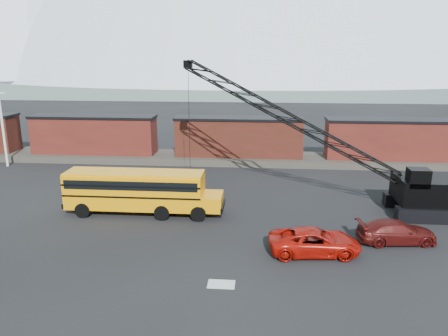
% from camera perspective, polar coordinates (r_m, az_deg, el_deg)
% --- Properties ---
extents(ground, '(160.00, 160.00, 0.00)m').
position_cam_1_polar(ground, '(26.81, -0.64, -10.66)').
color(ground, black).
rests_on(ground, ground).
extents(gravel_berm, '(120.00, 5.00, 0.70)m').
position_cam_1_polar(gravel_berm, '(47.47, 1.93, 1.24)').
color(gravel_berm, '#4D483F').
rests_on(gravel_berm, ground).
extents(boxcar_west_near, '(13.70, 3.10, 4.17)m').
position_cam_1_polar(boxcar_west_near, '(50.37, -16.59, 4.23)').
color(boxcar_west_near, '#471714').
rests_on(boxcar_west_near, gravel_berm).
extents(boxcar_mid, '(13.70, 3.10, 4.17)m').
position_cam_1_polar(boxcar_mid, '(46.96, 1.95, 4.10)').
color(boxcar_mid, '#4E1916').
rests_on(boxcar_mid, gravel_berm).
extents(boxcar_east_near, '(13.70, 3.10, 4.17)m').
position_cam_1_polar(boxcar_east_near, '(48.84, 21.09, 3.53)').
color(boxcar_east_near, '#471714').
rests_on(boxcar_east_near, gravel_berm).
extents(utility_pole, '(1.40, 0.24, 8.00)m').
position_cam_1_polar(utility_pole, '(50.20, -26.93, 4.81)').
color(utility_pole, silver).
rests_on(utility_pole, ground).
extents(snow_patch, '(1.40, 0.90, 0.02)m').
position_cam_1_polar(snow_patch, '(23.24, -0.36, -14.94)').
color(snow_patch, silver).
rests_on(snow_patch, ground).
extents(school_bus, '(11.65, 2.65, 3.19)m').
position_cam_1_polar(school_bus, '(32.49, -10.93, -2.88)').
color(school_bus, orange).
rests_on(school_bus, ground).
extents(red_pickup, '(5.59, 2.95, 1.50)m').
position_cam_1_polar(red_pickup, '(26.65, 11.76, -9.39)').
color(red_pickup, '#B51108').
rests_on(red_pickup, ground).
extents(maroon_suv, '(5.05, 2.52, 1.41)m').
position_cam_1_polar(maroon_suv, '(29.57, 21.61, -7.76)').
color(maroon_suv, '#4C0F0D').
rests_on(maroon_suv, ground).
extents(crawler_crane, '(21.57, 6.62, 11.14)m').
position_cam_1_polar(crawler_crane, '(33.97, 9.60, 5.79)').
color(crawler_crane, black).
rests_on(crawler_crane, ground).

